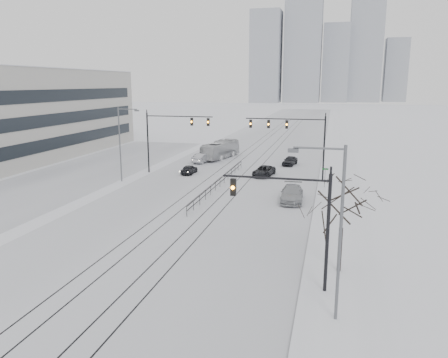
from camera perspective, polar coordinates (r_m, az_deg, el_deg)
ground at (r=24.64m, az=-19.09°, el=-16.91°), size 500.00×500.00×0.00m
road at (r=79.61m, az=4.90°, el=3.84°), size 22.00×260.00×0.02m
sidewalk_east at (r=78.64m, az=14.67°, el=3.43°), size 5.00×260.00×0.16m
curb at (r=78.65m, az=12.89°, el=3.51°), size 0.10×260.00×0.12m
parking_strip at (r=63.01m, az=-17.23°, el=1.07°), size 14.00×60.00×0.03m
tram_rails at (r=60.23m, az=1.86°, el=1.13°), size 5.30×180.00×0.01m
skyline at (r=292.09m, az=13.01°, el=15.79°), size 96.00×48.00×72.00m
traffic_mast_near at (r=24.88m, az=9.77°, el=-4.66°), size 6.10×0.37×7.00m
traffic_mast_ne at (r=53.26m, az=9.40°, el=5.74°), size 9.60×0.37×8.00m
traffic_mast_nw at (r=58.00m, az=-7.25°, el=6.15°), size 9.10×0.37×8.00m
street_light_east at (r=21.78m, az=14.26°, el=-5.56°), size 2.73×0.25×9.00m
street_light_west at (r=54.11m, az=-13.19°, el=5.09°), size 2.73×0.25×9.00m
bare_tree at (r=27.75m, az=15.22°, el=-3.29°), size 4.40×4.40×6.10m
median_fence at (r=50.60m, az=-0.52°, el=-0.46°), size 0.06×24.00×1.00m
street_sign at (r=50.79m, az=13.05°, el=0.51°), size 0.70×0.06×2.40m
sedan_sb_inner at (r=58.08m, az=-4.57°, el=1.26°), size 1.51×3.60×1.22m
sedan_sb_outer at (r=66.24m, az=-2.80°, el=2.77°), size 2.39×4.64×1.46m
sedan_nb_front at (r=56.71m, az=5.23°, el=1.02°), size 2.73×4.93×1.31m
sedan_nb_right at (r=44.89m, az=8.85°, el=-1.94°), size 2.45×5.52×1.57m
sedan_nb_far at (r=64.79m, az=8.61°, el=2.37°), size 2.26×4.13×1.33m
box_truck at (r=69.93m, az=-0.47°, el=3.83°), size 4.27×10.09×2.74m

